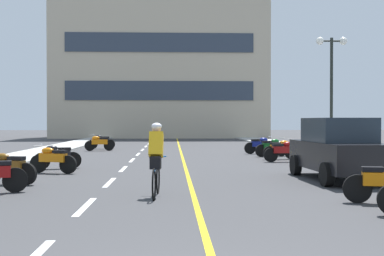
{
  "coord_description": "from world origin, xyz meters",
  "views": [
    {
      "loc": [
        -0.25,
        -4.24,
        1.73
      ],
      "look_at": [
        0.49,
        14.18,
        1.47
      ],
      "focal_mm": 47.23,
      "sensor_mm": 36.0,
      "label": 1
    }
  ],
  "objects_px": {
    "street_lamp_mid": "(332,70)",
    "motorcycle_9": "(272,147)",
    "motorcycle_7": "(284,151)",
    "motorcycle_10": "(260,145)",
    "motorcycle_6": "(57,156)",
    "motorcycle_11": "(99,143)",
    "parked_car_near": "(338,149)",
    "motorcycle_8": "(280,149)",
    "motorcycle_5": "(53,159)",
    "motorcycle_12": "(101,141)",
    "motorcycle_4": "(8,167)",
    "cyclist_rider": "(156,158)"
  },
  "relations": [
    {
      "from": "motorcycle_10",
      "to": "motorcycle_4",
      "type": "bearing_deg",
      "value": -126.23
    },
    {
      "from": "motorcycle_4",
      "to": "motorcycle_8",
      "type": "distance_m",
      "value": 12.68
    },
    {
      "from": "motorcycle_6",
      "to": "motorcycle_11",
      "type": "relative_size",
      "value": 0.98
    },
    {
      "from": "motorcycle_9",
      "to": "motorcycle_4",
      "type": "bearing_deg",
      "value": -131.94
    },
    {
      "from": "motorcycle_11",
      "to": "motorcycle_9",
      "type": "bearing_deg",
      "value": -29.34
    },
    {
      "from": "motorcycle_10",
      "to": "motorcycle_11",
      "type": "relative_size",
      "value": 1.01
    },
    {
      "from": "motorcycle_5",
      "to": "motorcycle_11",
      "type": "distance_m",
      "value": 12.52
    },
    {
      "from": "cyclist_rider",
      "to": "motorcycle_4",
      "type": "bearing_deg",
      "value": 150.08
    },
    {
      "from": "street_lamp_mid",
      "to": "motorcycle_12",
      "type": "xyz_separation_m",
      "value": [
        -11.78,
        8.13,
        -3.64
      ]
    },
    {
      "from": "street_lamp_mid",
      "to": "motorcycle_11",
      "type": "relative_size",
      "value": 3.28
    },
    {
      "from": "motorcycle_8",
      "to": "parked_car_near",
      "type": "bearing_deg",
      "value": -90.13
    },
    {
      "from": "motorcycle_6",
      "to": "motorcycle_8",
      "type": "xyz_separation_m",
      "value": [
        9.02,
        4.13,
        0.0
      ]
    },
    {
      "from": "motorcycle_9",
      "to": "motorcycle_12",
      "type": "relative_size",
      "value": 0.97
    },
    {
      "from": "motorcycle_6",
      "to": "motorcycle_10",
      "type": "relative_size",
      "value": 0.97
    },
    {
      "from": "motorcycle_11",
      "to": "motorcycle_12",
      "type": "height_order",
      "value": "same"
    },
    {
      "from": "motorcycle_9",
      "to": "motorcycle_12",
      "type": "bearing_deg",
      "value": 142.41
    },
    {
      "from": "motorcycle_4",
      "to": "motorcycle_10",
      "type": "distance_m",
      "value": 15.42
    },
    {
      "from": "parked_car_near",
      "to": "street_lamp_mid",
      "type": "bearing_deg",
      "value": 73.48
    },
    {
      "from": "motorcycle_10",
      "to": "motorcycle_5",
      "type": "bearing_deg",
      "value": -132.02
    },
    {
      "from": "street_lamp_mid",
      "to": "motorcycle_11",
      "type": "distance_m",
      "value": 13.64
    },
    {
      "from": "motorcycle_4",
      "to": "cyclist_rider",
      "type": "distance_m",
      "value": 4.75
    },
    {
      "from": "cyclist_rider",
      "to": "motorcycle_8",
      "type": "bearing_deg",
      "value": 64.37
    },
    {
      "from": "motorcycle_9",
      "to": "cyclist_rider",
      "type": "relative_size",
      "value": 0.93
    },
    {
      "from": "motorcycle_4",
      "to": "motorcycle_12",
      "type": "xyz_separation_m",
      "value": [
        0.1,
        17.42,
        0.0
      ]
    },
    {
      "from": "motorcycle_7",
      "to": "motorcycle_10",
      "type": "height_order",
      "value": "same"
    },
    {
      "from": "motorcycle_11",
      "to": "cyclist_rider",
      "type": "bearing_deg",
      "value": -77.82
    },
    {
      "from": "motorcycle_9",
      "to": "motorcycle_10",
      "type": "height_order",
      "value": "same"
    },
    {
      "from": "street_lamp_mid",
      "to": "motorcycle_9",
      "type": "xyz_separation_m",
      "value": [
        -2.59,
        1.05,
        -3.64
      ]
    },
    {
      "from": "motorcycle_12",
      "to": "motorcycle_7",
      "type": "bearing_deg",
      "value": -48.57
    },
    {
      "from": "motorcycle_9",
      "to": "parked_car_near",
      "type": "bearing_deg",
      "value": -89.81
    },
    {
      "from": "motorcycle_8",
      "to": "motorcycle_12",
      "type": "distance_m",
      "value": 12.79
    },
    {
      "from": "parked_car_near",
      "to": "motorcycle_12",
      "type": "height_order",
      "value": "parked_car_near"
    },
    {
      "from": "street_lamp_mid",
      "to": "motorcycle_4",
      "type": "bearing_deg",
      "value": -141.99
    },
    {
      "from": "motorcycle_5",
      "to": "motorcycle_10",
      "type": "distance_m",
      "value": 12.83
    },
    {
      "from": "street_lamp_mid",
      "to": "parked_car_near",
      "type": "relative_size",
      "value": 1.29
    },
    {
      "from": "parked_car_near",
      "to": "motorcycle_5",
      "type": "relative_size",
      "value": 2.59
    },
    {
      "from": "motorcycle_9",
      "to": "cyclist_rider",
      "type": "distance_m",
      "value": 13.73
    },
    {
      "from": "motorcycle_6",
      "to": "motorcycle_11",
      "type": "xyz_separation_m",
      "value": [
        -0.06,
        10.98,
        0.0
      ]
    },
    {
      "from": "motorcycle_5",
      "to": "motorcycle_8",
      "type": "distance_m",
      "value": 10.48
    },
    {
      "from": "street_lamp_mid",
      "to": "motorcycle_8",
      "type": "relative_size",
      "value": 3.31
    },
    {
      "from": "motorcycle_4",
      "to": "motorcycle_5",
      "type": "xyz_separation_m",
      "value": [
        0.53,
        2.91,
        0.0
      ]
    },
    {
      "from": "motorcycle_11",
      "to": "cyclist_rider",
      "type": "relative_size",
      "value": 0.95
    },
    {
      "from": "motorcycle_7",
      "to": "motorcycle_5",
      "type": "bearing_deg",
      "value": -153.87
    },
    {
      "from": "motorcycle_6",
      "to": "motorcycle_10",
      "type": "bearing_deg",
      "value": 42.3
    },
    {
      "from": "motorcycle_7",
      "to": "motorcycle_9",
      "type": "bearing_deg",
      "value": 87.77
    },
    {
      "from": "motorcycle_10",
      "to": "motorcycle_12",
      "type": "xyz_separation_m",
      "value": [
        -9.01,
        4.98,
        0.0
      ]
    },
    {
      "from": "motorcycle_6",
      "to": "motorcycle_12",
      "type": "distance_m",
      "value": 12.98
    },
    {
      "from": "motorcycle_10",
      "to": "motorcycle_12",
      "type": "distance_m",
      "value": 10.29
    },
    {
      "from": "motorcycle_12",
      "to": "motorcycle_5",
      "type": "bearing_deg",
      "value": -88.33
    },
    {
      "from": "street_lamp_mid",
      "to": "motorcycle_4",
      "type": "distance_m",
      "value": 15.52
    }
  ]
}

